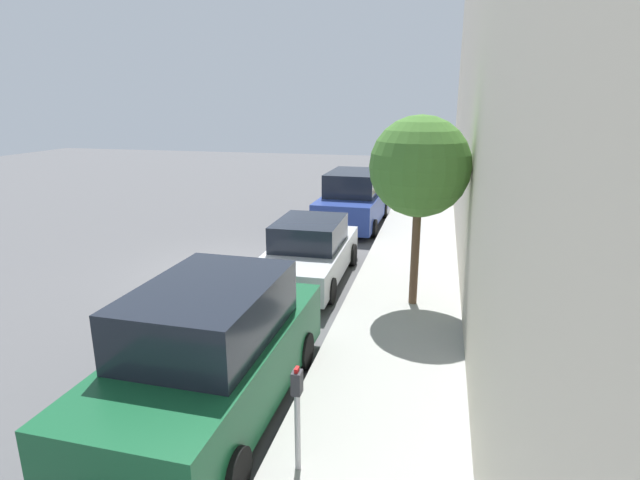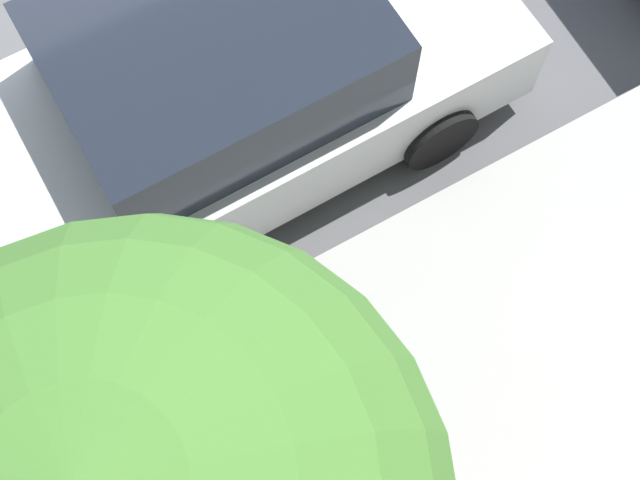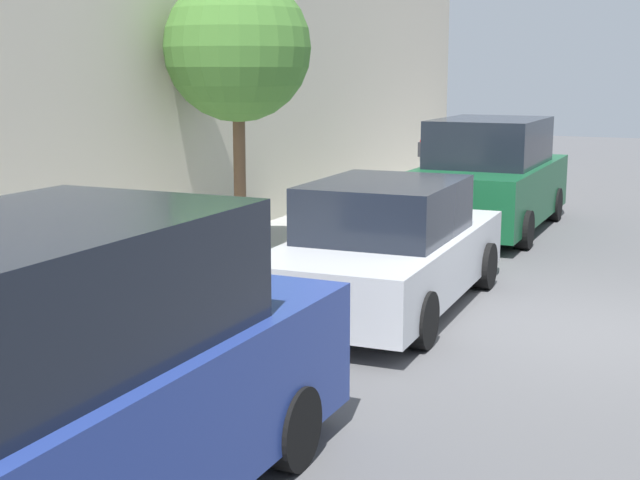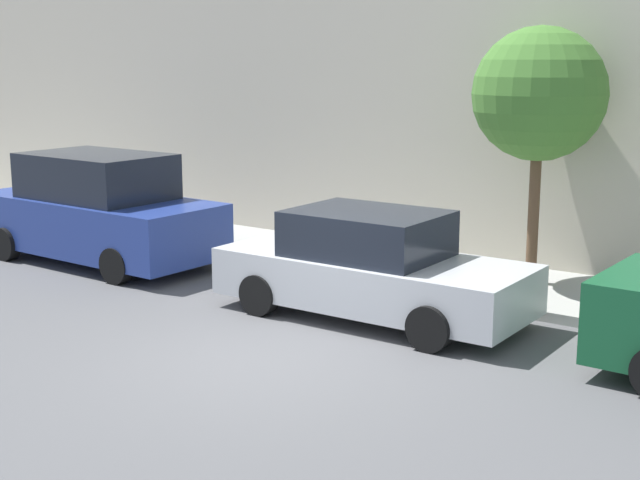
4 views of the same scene
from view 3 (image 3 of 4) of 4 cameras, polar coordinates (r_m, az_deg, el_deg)
name	(u,v)px [view 3 (image 3 of 4)]	position (r m, az deg, el deg)	size (l,w,h in m)	color
ground_plane	(581,331)	(10.22, 16.38, -5.61)	(60.00, 60.00, 0.00)	#515154
sidewalk	(206,284)	(11.70, -7.31, -2.79)	(2.49, 32.00, 0.15)	#9E9E99
parked_suv_nearest	(489,178)	(16.07, 10.76, 3.92)	(2.08, 4.83, 1.98)	#14512D
parked_sedan_second	(387,249)	(10.61, 4.32, -0.55)	(1.92, 4.52, 1.54)	#B7BABF
parked_suv_third	(40,394)	(5.57, -17.48, -9.39)	(2.08, 4.84, 1.98)	navy
parking_meter_near	(421,166)	(17.46, 6.50, 4.72)	(0.11, 0.15, 1.34)	#ADADB2
street_tree	(238,49)	(12.68, -5.30, 12.09)	(2.06, 2.06, 4.00)	brown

